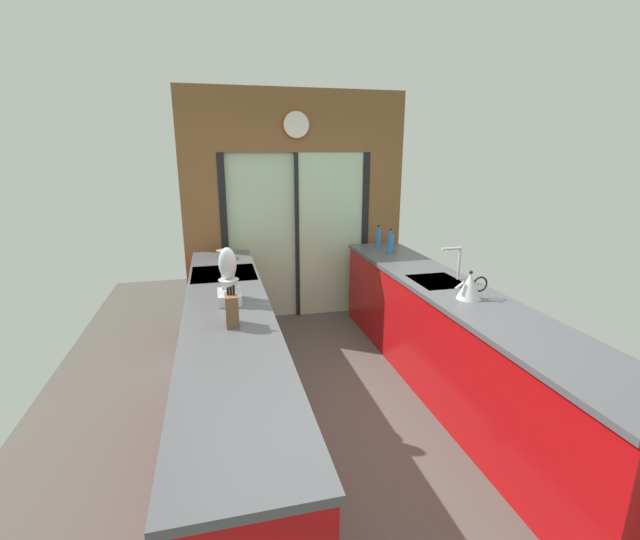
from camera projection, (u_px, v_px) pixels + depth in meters
name	position (u px, v px, depth m)	size (l,w,h in m)	color
ground_plane	(336.00, 386.00, 3.86)	(5.04, 7.60, 0.02)	#4C4742
back_wall_unit	(296.00, 194.00, 5.14)	(2.64, 0.12, 2.70)	brown
left_counter_run	(232.00, 376.00, 3.09)	(0.62, 3.80, 0.92)	#AD0C0F
right_counter_run	(450.00, 341.00, 3.66)	(0.62, 3.80, 0.92)	#AD0C0F
sink_faucet	(457.00, 258.00, 3.76)	(0.19, 0.02, 0.29)	#B7BABC
oven_range	(227.00, 320.00, 4.14)	(0.60, 0.60, 0.92)	#B7BABC
mixing_bowl	(224.00, 254.00, 4.57)	(0.16, 0.16, 0.08)	gray
knife_block	(232.00, 310.00, 2.78)	(0.08, 0.14, 0.27)	brown
stand_mixer	(228.00, 281.00, 3.20)	(0.17, 0.27, 0.42)	#B7BABC
kettle	(470.00, 286.00, 3.29)	(0.27, 0.19, 0.22)	#B7BABC
soap_bottle_near	(390.00, 243.00, 4.74)	(0.06, 0.06, 0.28)	#286BB7
soap_bottle_far	(378.00, 238.00, 5.08)	(0.05, 0.05, 0.26)	#286BB7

